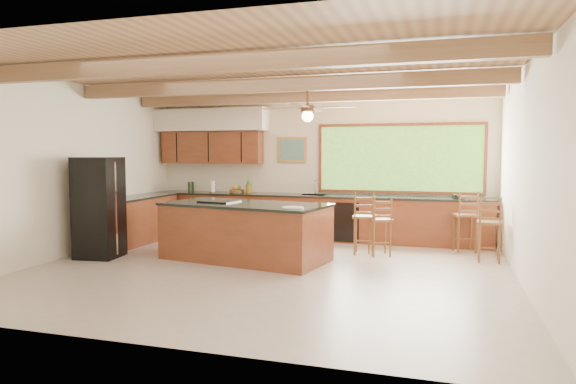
% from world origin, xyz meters
% --- Properties ---
extents(ground, '(7.20, 7.20, 0.00)m').
position_xyz_m(ground, '(0.00, 0.00, 0.00)').
color(ground, '#BBA89B').
rests_on(ground, ground).
extents(room_shell, '(7.27, 6.54, 3.02)m').
position_xyz_m(room_shell, '(-0.17, 0.65, 2.21)').
color(room_shell, white).
rests_on(room_shell, ground).
extents(counter_run, '(7.12, 3.10, 1.23)m').
position_xyz_m(counter_run, '(-0.82, 2.52, 0.46)').
color(counter_run, brown).
rests_on(counter_run, ground).
extents(island, '(2.91, 1.73, 0.97)m').
position_xyz_m(island, '(-0.60, 0.60, 0.48)').
color(island, brown).
rests_on(island, ground).
extents(refrigerator, '(0.73, 0.71, 1.71)m').
position_xyz_m(refrigerator, '(-3.05, 0.05, 0.86)').
color(refrigerator, black).
rests_on(refrigerator, ground).
extents(bar_stool_a, '(0.43, 0.43, 1.10)m').
position_xyz_m(bar_stool_a, '(1.24, 1.60, 0.65)').
color(bar_stool_a, brown).
rests_on(bar_stool_a, ground).
extents(bar_stool_b, '(0.49, 0.49, 1.04)m').
position_xyz_m(bar_stool_b, '(1.52, 1.54, 0.62)').
color(bar_stool_b, brown).
rests_on(bar_stool_b, ground).
extents(bar_stool_c, '(0.48, 0.48, 1.11)m').
position_xyz_m(bar_stool_c, '(2.95, 2.31, 0.66)').
color(bar_stool_c, brown).
rests_on(bar_stool_c, ground).
extents(bar_stool_d, '(0.40, 0.40, 1.08)m').
position_xyz_m(bar_stool_d, '(3.30, 1.54, 0.64)').
color(bar_stool_d, brown).
rests_on(bar_stool_d, ground).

